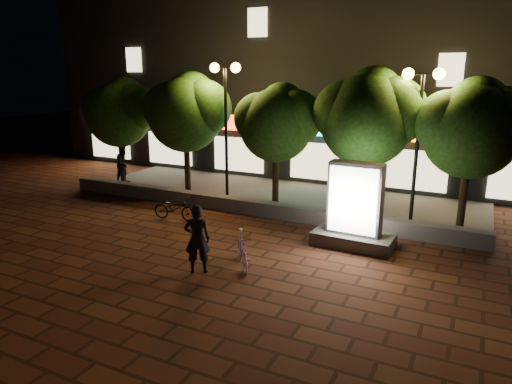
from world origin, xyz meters
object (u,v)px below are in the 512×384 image
Objects in this scene: tree_mid at (278,120)px; street_lamp_right at (421,107)px; tree_left at (187,110)px; pedestrian at (124,164)px; tree_far_right at (474,125)px; scooter_pink at (242,250)px; tree_far_left at (120,110)px; scooter_parked at (175,208)px; tree_right at (369,114)px; street_lamp_left at (226,97)px; rider at (197,239)px; ad_kiosk at (355,213)px.

tree_mid is 5.00m from street_lamp_right.
tree_left reaches higher than pedestrian.
tree_far_right is 2.95× the size of scooter_pink.
pedestrian is (0.11, -0.13, -2.33)m from tree_far_left.
tree_far_right is 1.66m from street_lamp_right.
pedestrian is at bearing 51.39° from scooter_parked.
tree_right reaches higher than scooter_pink.
pedestrian is at bearing -179.46° from tree_far_right.
tree_far_left is 0.91× the size of tree_right.
tree_left is at bearing 180.00° from tree_far_right.
street_lamp_right is (7.00, 0.00, -0.13)m from street_lamp_left.
rider is (-5.85, -6.48, -2.47)m from tree_far_right.
ad_kiosk is (-1.23, -2.66, -2.89)m from street_lamp_right.
tree_mid is at bearing -76.28° from pedestrian.
pedestrian is (-10.70, -0.13, -2.60)m from tree_right.
rider is (0.66, -6.48, -2.32)m from tree_mid.
street_lamp_right is 7.30m from scooter_pink.
street_lamp_right is 12.68m from pedestrian.
street_lamp_left is 7.00m from street_lamp_right.
tree_mid is 0.87× the size of street_lamp_left.
scooter_pink is 10.54m from pedestrian.
pedestrian is (-8.91, 5.60, 0.48)m from scooter_pink.
tree_left is 1.03× the size of tree_far_right.
rider is at bearing -66.49° from street_lamp_left.
street_lamp_right reaches higher than scooter_pink.
rider is at bearing -130.75° from ad_kiosk.
tree_mid is at bearing -42.62° from scooter_parked.
tree_left is (3.50, 0.00, 0.15)m from tree_far_left.
pedestrian is at bearing -179.29° from tree_right.
street_lamp_left reaches higher than scooter_parked.
street_lamp_left reaches higher than ad_kiosk.
tree_far_left is 0.89× the size of street_lamp_left.
tree_far_left is 0.95× the size of tree_left.
pedestrian reaches higher than scooter_pink.
tree_far_right is 9.07m from rider.
tree_right is (7.30, 0.00, 0.12)m from tree_left.
rider is 1.13× the size of scooter_parked.
tree_left is at bearing 172.30° from street_lamp_left.
street_lamp_right reaches higher than ad_kiosk.
tree_mid is at bearing -112.00° from rider.
tree_left is at bearing 159.22° from ad_kiosk.
tree_far_right is 0.92× the size of street_lamp_left.
ad_kiosk is 1.39× the size of rider.
scooter_pink is at bearing -130.99° from tree_far_right.
tree_far_left is 2.58× the size of rider.
tree_left reaches higher than scooter_pink.
rider is at bearing -54.34° from tree_left.
street_lamp_left is 2.94× the size of pedestrian.
tree_far_left is at bearing 180.00° from tree_mid.
tree_left is at bearing -82.12° from rider.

